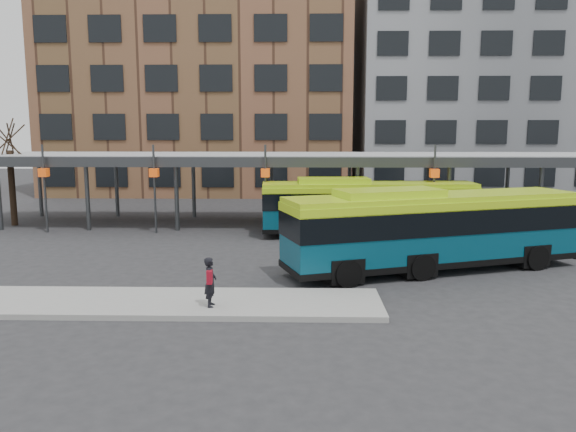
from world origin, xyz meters
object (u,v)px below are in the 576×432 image
at_px(tree, 12,184).
at_px(pedestrian, 210,282).
at_px(bus_rear, 367,206).
at_px(bus_front, 433,228).

height_order(tree, pedestrian, tree).
relative_size(tree, bus_rear, 0.49).
distance_m(bus_front, pedestrian, 9.68).
relative_size(tree, bus_front, 0.46).
bearing_deg(bus_front, bus_rear, 84.01).
xyz_separation_m(bus_front, bus_rear, (-1.72, 7.43, -0.13)).
xyz_separation_m(tree, bus_front, (22.14, -10.21, -0.69)).
bearing_deg(pedestrian, bus_rear, -28.77).
bearing_deg(bus_rear, tree, 169.03).
distance_m(tree, bus_rear, 20.63).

